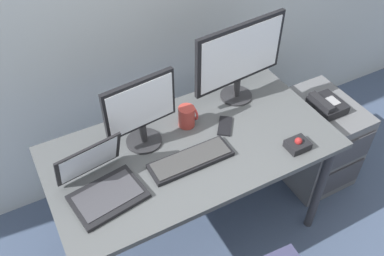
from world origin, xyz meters
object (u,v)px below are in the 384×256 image
monitor_main (240,57)px  monitor_side (141,110)px  keyboard (191,160)px  cell_phone (225,126)px  desk_phone (326,105)px  laptop (101,183)px  trackball_mouse (298,144)px  file_cabinet (315,141)px  coffee_mug (187,116)px

monitor_main → monitor_side: bearing=-171.9°
keyboard → cell_phone: size_ratio=2.90×
desk_phone → cell_phone: size_ratio=1.41×
desk_phone → cell_phone: (-0.72, 0.01, 0.14)m
desk_phone → keyboard: keyboard is taller
laptop → trackball_mouse: (0.94, -0.20, -0.03)m
laptop → file_cabinet: bearing=4.1°
monitor_side → keyboard: size_ratio=0.93×
file_cabinet → monitor_side: bearing=175.5°
file_cabinet → desk_phone: bearing=-116.8°
keyboard → desk_phone: bearing=6.9°
keyboard → laptop: (-0.43, 0.03, 0.04)m
monitor_main → trackball_mouse: 0.54m
trackball_mouse → coffee_mug: (-0.40, 0.41, 0.03)m
laptop → trackball_mouse: bearing=-12.2°
file_cabinet → monitor_side: size_ratio=1.53×
desk_phone → laptop: bearing=-176.5°
coffee_mug → cell_phone: size_ratio=0.81×
monitor_side → coffee_mug: monitor_side is taller
laptop → cell_phone: bearing=7.8°
file_cabinet → trackball_mouse: trackball_mouse is taller
desk_phone → coffee_mug: size_ratio=1.74×
monitor_main → trackball_mouse: size_ratio=5.02×
monitor_main → monitor_side: size_ratio=1.45×
keyboard → laptop: bearing=175.4°
monitor_side → cell_phone: bearing=-13.0°
cell_phone → monitor_side: bearing=-156.2°
monitor_side → coffee_mug: 0.29m
laptop → monitor_side: bearing=34.0°
desk_phone → cell_phone: bearing=179.2°
coffee_mug → cell_phone: coffee_mug is taller
file_cabinet → coffee_mug: size_ratio=5.05×
laptop → trackball_mouse: 0.96m
monitor_side → trackball_mouse: bearing=-31.3°
keyboard → monitor_main: bearing=34.4°
keyboard → file_cabinet: bearing=7.8°
keyboard → trackball_mouse: size_ratio=3.74×
desk_phone → cell_phone: cell_phone is taller
monitor_side → trackball_mouse: 0.78m
file_cabinet → laptop: size_ratio=1.65×
keyboard → laptop: laptop is taller
file_cabinet → monitor_side: (-1.14, 0.09, 0.67)m
monitor_main → keyboard: size_ratio=1.34×
trackball_mouse → desk_phone: bearing=30.7°
monitor_side → keyboard: (0.14, -0.23, -0.20)m
desk_phone → laptop: 1.44m
trackball_mouse → coffee_mug: coffee_mug is taller
trackball_mouse → cell_phone: 0.38m
desk_phone → monitor_side: monitor_side is taller
laptop → coffee_mug: (0.54, 0.20, 0.00)m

